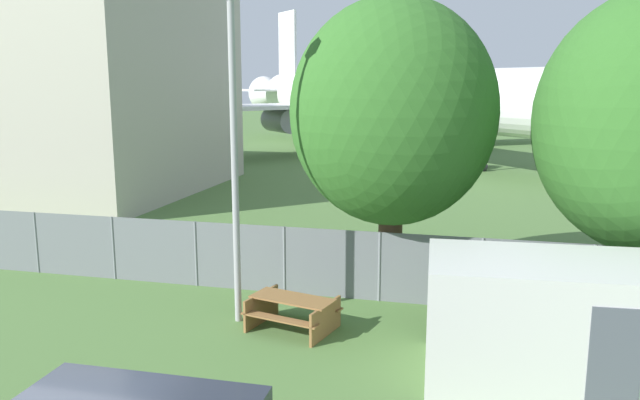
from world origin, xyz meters
TOP-DOWN VIEW (x-y plane):
  - hangar_building at (-19.19, 22.98)m, footprint 20.62×14.09m
  - perimeter_fence at (-0.00, 9.66)m, footprint 56.07×0.07m
  - airplane at (-2.77, 43.87)m, footprint 33.13×35.73m
  - portable_cabin at (6.39, 6.13)m, footprint 4.89×2.82m
  - picnic_bench_near_cabin at (0.91, 7.30)m, footprint 2.18×1.82m
  - tree_left_of_cabin at (2.73, 10.24)m, footprint 5.23×5.23m
  - light_mast at (-0.49, 7.52)m, footprint 0.44×0.44m

SIDE VIEW (x-z plane):
  - picnic_bench_near_cabin at x=0.91m, z-range 0.10..0.86m
  - perimeter_fence at x=0.00m, z-range 0.00..1.83m
  - portable_cabin at x=6.39m, z-range 0.00..2.34m
  - airplane at x=-2.77m, z-range -1.92..10.57m
  - light_mast at x=-0.49m, z-range 0.86..8.65m
  - tree_left_of_cabin at x=2.73m, z-range 0.95..8.64m
  - hangar_building at x=-19.19m, z-range -0.77..12.63m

